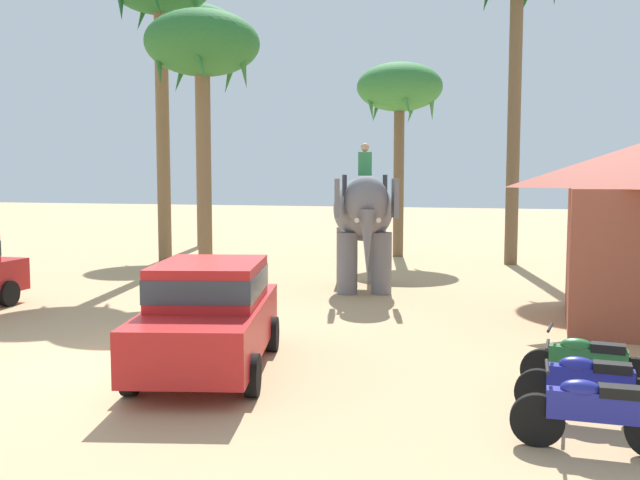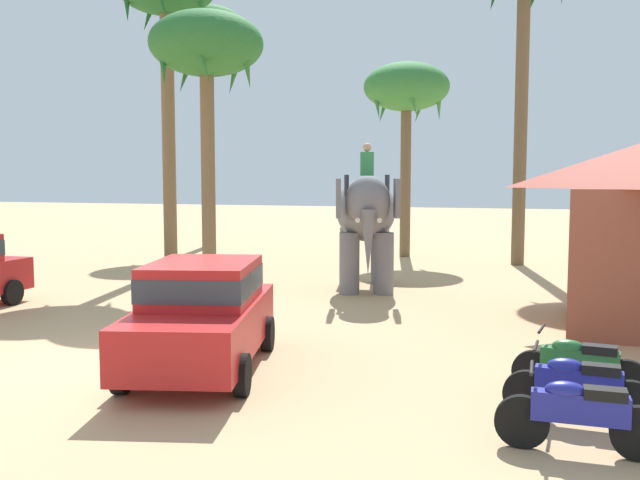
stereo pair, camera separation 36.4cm
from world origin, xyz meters
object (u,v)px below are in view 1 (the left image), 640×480
at_px(palm_tree_leaning_seaward, 400,92).
at_px(motorcycle_mid_row, 588,363).
at_px(motorcycle_nearest_camera, 594,411).
at_px(elephant_with_mahout, 363,216).
at_px(palm_tree_far_back, 199,36).
at_px(palm_tree_near_hut, 203,51).
at_px(car_sedan_foreground, 209,312).
at_px(motorcycle_second_in_row, 589,385).

bearing_deg(palm_tree_leaning_seaward, motorcycle_mid_row, -71.17).
bearing_deg(motorcycle_mid_row, motorcycle_nearest_camera, -92.48).
relative_size(elephant_with_mahout, motorcycle_nearest_camera, 2.23).
distance_m(motorcycle_nearest_camera, palm_tree_far_back, 25.93).
relative_size(motorcycle_mid_row, palm_tree_near_hut, 0.24).
xyz_separation_m(palm_tree_near_hut, palm_tree_leaning_seaward, (4.11, 8.16, -0.34)).
bearing_deg(palm_tree_leaning_seaward, car_sedan_foreground, -90.13).
relative_size(motorcycle_nearest_camera, palm_tree_leaning_seaward, 0.25).
bearing_deg(elephant_with_mahout, car_sedan_foreground, -93.73).
bearing_deg(palm_tree_leaning_seaward, motorcycle_nearest_camera, -73.44).
xyz_separation_m(car_sedan_foreground, motorcycle_mid_row, (5.56, 0.27, -0.46)).
xyz_separation_m(car_sedan_foreground, palm_tree_far_back, (-8.91, 18.00, 8.09)).
bearing_deg(motorcycle_second_in_row, palm_tree_leaning_seaward, 107.58).
relative_size(palm_tree_far_back, palm_tree_leaning_seaward, 1.42).
xyz_separation_m(palm_tree_far_back, palm_tree_leaning_seaward, (8.95, -1.54, -2.83)).
bearing_deg(palm_tree_far_back, palm_tree_leaning_seaward, -9.74).
bearing_deg(motorcycle_second_in_row, palm_tree_far_back, 127.50).
height_order(motorcycle_second_in_row, palm_tree_near_hut, palm_tree_near_hut).
distance_m(car_sedan_foreground, elephant_with_mahout, 8.41).
height_order(car_sedan_foreground, palm_tree_leaning_seaward, palm_tree_leaning_seaward).
distance_m(car_sedan_foreground, palm_tree_leaning_seaward, 17.28).
bearing_deg(motorcycle_nearest_camera, motorcycle_second_in_row, 88.33).
bearing_deg(motorcycle_second_in_row, elephant_with_mahout, 118.56).
height_order(palm_tree_near_hut, palm_tree_far_back, palm_tree_far_back).
relative_size(motorcycle_nearest_camera, motorcycle_mid_row, 1.00).
relative_size(motorcycle_second_in_row, palm_tree_near_hut, 0.24).
bearing_deg(palm_tree_leaning_seaward, palm_tree_far_back, 170.26).
height_order(elephant_with_mahout, motorcycle_nearest_camera, elephant_with_mahout).
height_order(elephant_with_mahout, motorcycle_mid_row, elephant_with_mahout).
distance_m(car_sedan_foreground, motorcycle_nearest_camera, 5.78).
relative_size(car_sedan_foreground, palm_tree_near_hut, 0.57).
bearing_deg(car_sedan_foreground, elephant_with_mahout, 86.27).
relative_size(motorcycle_nearest_camera, palm_tree_far_back, 0.17).
relative_size(motorcycle_nearest_camera, motorcycle_second_in_row, 1.00).
distance_m(car_sedan_foreground, motorcycle_second_in_row, 5.58).
bearing_deg(palm_tree_far_back, elephant_with_mahout, -45.65).
bearing_deg(car_sedan_foreground, palm_tree_near_hut, 116.13).
xyz_separation_m(motorcycle_nearest_camera, palm_tree_near_hut, (-9.54, 10.11, 6.07)).
relative_size(motorcycle_second_in_row, motorcycle_mid_row, 1.00).
bearing_deg(palm_tree_far_back, car_sedan_foreground, -63.65).
height_order(motorcycle_mid_row, palm_tree_near_hut, palm_tree_near_hut).
xyz_separation_m(elephant_with_mahout, motorcycle_second_in_row, (4.96, -9.11, -1.53)).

